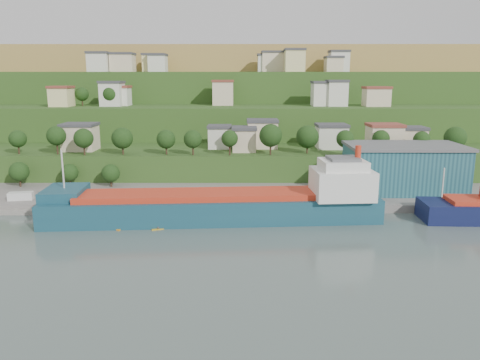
{
  "coord_description": "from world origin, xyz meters",
  "views": [
    {
      "loc": [
        3.0,
        -95.23,
        32.32
      ],
      "look_at": [
        2.74,
        15.0,
        8.34
      ],
      "focal_mm": 35.0,
      "sensor_mm": 36.0,
      "label": 1
    }
  ],
  "objects_px": {
    "warehouse": "(403,167)",
    "caravan": "(21,198)",
    "cargo_ship_near": "(224,207)",
    "kayak_orange": "(113,228)"
  },
  "relations": [
    {
      "from": "warehouse",
      "to": "caravan",
      "type": "height_order",
      "value": "warehouse"
    },
    {
      "from": "cargo_ship_near",
      "to": "caravan",
      "type": "relative_size",
      "value": 13.12
    },
    {
      "from": "cargo_ship_near",
      "to": "warehouse",
      "type": "distance_m",
      "value": 53.61
    },
    {
      "from": "warehouse",
      "to": "caravan",
      "type": "relative_size",
      "value": 5.26
    },
    {
      "from": "warehouse",
      "to": "cargo_ship_near",
      "type": "bearing_deg",
      "value": -155.36
    },
    {
      "from": "cargo_ship_near",
      "to": "warehouse",
      "type": "bearing_deg",
      "value": 20.24
    },
    {
      "from": "cargo_ship_near",
      "to": "kayak_orange",
      "type": "bearing_deg",
      "value": -167.94
    },
    {
      "from": "cargo_ship_near",
      "to": "warehouse",
      "type": "relative_size",
      "value": 2.49
    },
    {
      "from": "caravan",
      "to": "kayak_orange",
      "type": "xyz_separation_m",
      "value": [
        28.37,
        -18.02,
        -2.32
      ]
    },
    {
      "from": "cargo_ship_near",
      "to": "caravan",
      "type": "bearing_deg",
      "value": 163.99
    }
  ]
}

